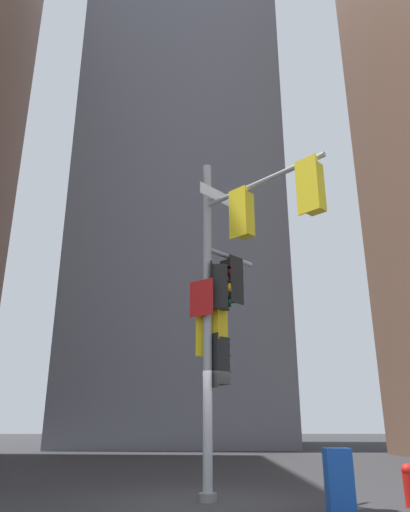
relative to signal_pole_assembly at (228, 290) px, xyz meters
name	(u,v)px	position (x,y,z in m)	size (l,w,h in m)	color
ground	(208,502)	(-0.45, 0.21, -4.22)	(120.00, 120.00, 0.00)	#2D2D30
building_mid_block	(182,224)	(-2.17, 24.75, 12.08)	(14.15, 14.15, 32.59)	slate
signal_pole_assembly	(228,290)	(0.00, 0.00, 0.00)	(2.66, 3.64, 7.40)	#9EA0A3
fire_hydrant	(410,484)	(3.27, -0.46, -3.83)	(0.33, 0.23, 0.74)	red
newspaper_box	(339,480)	(1.80, -1.14, -3.69)	(0.45, 0.36, 1.04)	#194CB2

